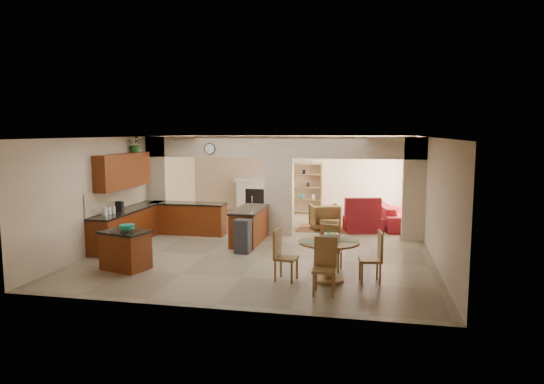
% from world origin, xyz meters
% --- Properties ---
extents(floor, '(10.00, 10.00, 0.00)m').
position_xyz_m(floor, '(0.00, 0.00, 0.00)').
color(floor, gray).
rests_on(floor, ground).
extents(ceiling, '(10.00, 10.00, 0.00)m').
position_xyz_m(ceiling, '(0.00, 0.00, 2.80)').
color(ceiling, white).
rests_on(ceiling, wall_back).
extents(wall_back, '(8.00, 0.00, 8.00)m').
position_xyz_m(wall_back, '(0.00, 5.00, 1.40)').
color(wall_back, beige).
rests_on(wall_back, floor).
extents(wall_front, '(8.00, 0.00, 8.00)m').
position_xyz_m(wall_front, '(0.00, -5.00, 1.40)').
color(wall_front, beige).
rests_on(wall_front, floor).
extents(wall_left, '(0.00, 10.00, 10.00)m').
position_xyz_m(wall_left, '(-4.00, 0.00, 1.40)').
color(wall_left, beige).
rests_on(wall_left, floor).
extents(wall_right, '(0.00, 10.00, 10.00)m').
position_xyz_m(wall_right, '(4.00, 0.00, 1.40)').
color(wall_right, beige).
rests_on(wall_right, floor).
extents(partition_left_pier, '(0.60, 0.25, 2.80)m').
position_xyz_m(partition_left_pier, '(-3.70, 1.00, 1.40)').
color(partition_left_pier, beige).
rests_on(partition_left_pier, floor).
extents(partition_center_pier, '(0.80, 0.25, 2.20)m').
position_xyz_m(partition_center_pier, '(0.00, 1.00, 1.10)').
color(partition_center_pier, beige).
rests_on(partition_center_pier, floor).
extents(partition_right_pier, '(0.60, 0.25, 2.80)m').
position_xyz_m(partition_right_pier, '(3.70, 1.00, 1.40)').
color(partition_right_pier, beige).
rests_on(partition_right_pier, floor).
extents(partition_header, '(8.00, 0.25, 0.60)m').
position_xyz_m(partition_header, '(0.00, 1.00, 2.50)').
color(partition_header, beige).
rests_on(partition_header, partition_center_pier).
extents(kitchen_counter, '(2.52, 3.29, 1.48)m').
position_xyz_m(kitchen_counter, '(-3.26, -0.25, 0.46)').
color(kitchen_counter, '#491B08').
rests_on(kitchen_counter, floor).
extents(upper_cabinets, '(0.35, 2.40, 0.90)m').
position_xyz_m(upper_cabinets, '(-3.82, -0.80, 1.92)').
color(upper_cabinets, '#491B08').
rests_on(upper_cabinets, wall_left).
extents(peninsula, '(0.70, 1.85, 0.91)m').
position_xyz_m(peninsula, '(-0.60, -0.11, 0.46)').
color(peninsula, '#491B08').
rests_on(peninsula, floor).
extents(wall_clock, '(0.34, 0.03, 0.34)m').
position_xyz_m(wall_clock, '(-2.00, 0.85, 2.45)').
color(wall_clock, '#4A3118').
rests_on(wall_clock, partition_header).
extents(rug, '(1.60, 1.30, 0.01)m').
position_xyz_m(rug, '(1.20, 2.10, 0.01)').
color(rug, brown).
rests_on(rug, floor).
extents(fireplace, '(1.60, 0.35, 1.20)m').
position_xyz_m(fireplace, '(-1.60, 4.83, 0.61)').
color(fireplace, beige).
rests_on(fireplace, floor).
extents(shelving_unit, '(1.00, 0.32, 1.80)m').
position_xyz_m(shelving_unit, '(0.35, 4.82, 0.90)').
color(shelving_unit, brown).
rests_on(shelving_unit, floor).
extents(window_a, '(0.02, 0.90, 1.90)m').
position_xyz_m(window_a, '(3.97, 2.30, 1.20)').
color(window_a, white).
rests_on(window_a, wall_right).
extents(window_b, '(0.02, 0.90, 1.90)m').
position_xyz_m(window_b, '(3.97, 4.00, 1.20)').
color(window_b, white).
rests_on(window_b, wall_right).
extents(glazed_door, '(0.02, 0.70, 2.10)m').
position_xyz_m(glazed_door, '(3.97, 3.15, 1.05)').
color(glazed_door, white).
rests_on(glazed_door, wall_right).
extents(drape_a_left, '(0.10, 0.28, 2.30)m').
position_xyz_m(drape_a_left, '(3.93, 1.70, 1.20)').
color(drape_a_left, '#3B1817').
rests_on(drape_a_left, wall_right).
extents(drape_a_right, '(0.10, 0.28, 2.30)m').
position_xyz_m(drape_a_right, '(3.93, 2.90, 1.20)').
color(drape_a_right, '#3B1817').
rests_on(drape_a_right, wall_right).
extents(drape_b_left, '(0.10, 0.28, 2.30)m').
position_xyz_m(drape_b_left, '(3.93, 3.40, 1.20)').
color(drape_b_left, '#3B1817').
rests_on(drape_b_left, wall_right).
extents(drape_b_right, '(0.10, 0.28, 2.30)m').
position_xyz_m(drape_b_right, '(3.93, 4.60, 1.20)').
color(drape_b_right, '#3B1817').
rests_on(drape_b_right, wall_right).
extents(ceiling_fan, '(1.00, 1.00, 0.10)m').
position_xyz_m(ceiling_fan, '(1.50, 3.00, 2.56)').
color(ceiling_fan, white).
rests_on(ceiling_fan, ceiling).
extents(kitchen_island, '(1.12, 0.93, 0.84)m').
position_xyz_m(kitchen_island, '(-2.58, -3.13, 0.42)').
color(kitchen_island, '#491B08').
rests_on(kitchen_island, floor).
extents(teal_bowl, '(0.31, 0.31, 0.15)m').
position_xyz_m(teal_bowl, '(-2.50, -3.18, 0.91)').
color(teal_bowl, '#13876B').
rests_on(teal_bowl, kitchen_island).
extents(trash_can, '(0.39, 0.34, 0.76)m').
position_xyz_m(trash_can, '(-0.47, -1.29, 0.38)').
color(trash_can, '#2A2A2D').
rests_on(trash_can, floor).
extents(dining_table, '(1.20, 1.20, 0.81)m').
position_xyz_m(dining_table, '(1.76, -3.13, 0.53)').
color(dining_table, brown).
rests_on(dining_table, floor).
extents(fruit_bowl, '(0.29, 0.29, 0.16)m').
position_xyz_m(fruit_bowl, '(1.80, -3.06, 0.89)').
color(fruit_bowl, '#8DBF29').
rests_on(fruit_bowl, dining_table).
extents(sofa, '(2.53, 1.38, 0.70)m').
position_xyz_m(sofa, '(3.30, 2.82, 0.35)').
color(sofa, maroon).
rests_on(sofa, floor).
extents(chaise, '(1.23, 1.10, 0.42)m').
position_xyz_m(chaise, '(2.35, 1.93, 0.21)').
color(chaise, maroon).
rests_on(chaise, floor).
extents(armchair, '(1.05, 1.06, 0.78)m').
position_xyz_m(armchair, '(1.21, 2.02, 0.39)').
color(armchair, maroon).
rests_on(armchair, floor).
extents(ottoman, '(0.60, 0.60, 0.37)m').
position_xyz_m(ottoman, '(1.42, 1.67, 0.19)').
color(ottoman, maroon).
rests_on(ottoman, floor).
extents(plant, '(0.44, 0.39, 0.45)m').
position_xyz_m(plant, '(-3.82, -0.08, 2.59)').
color(plant, '#174C14').
rests_on(plant, upper_cabinets).
extents(chair_north, '(0.47, 0.47, 1.02)m').
position_xyz_m(chair_north, '(1.75, -2.41, 0.55)').
color(chair_north, brown).
rests_on(chair_north, floor).
extents(chair_east, '(0.48, 0.48, 1.02)m').
position_xyz_m(chair_east, '(2.64, -3.03, 0.55)').
color(chair_east, brown).
rests_on(chair_east, floor).
extents(chair_south, '(0.43, 0.43, 1.02)m').
position_xyz_m(chair_south, '(1.75, -3.82, 0.55)').
color(chair_south, brown).
rests_on(chair_south, floor).
extents(chair_west, '(0.48, 0.48, 1.02)m').
position_xyz_m(chair_west, '(0.85, -3.21, 0.55)').
color(chair_west, brown).
rests_on(chair_west, floor).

